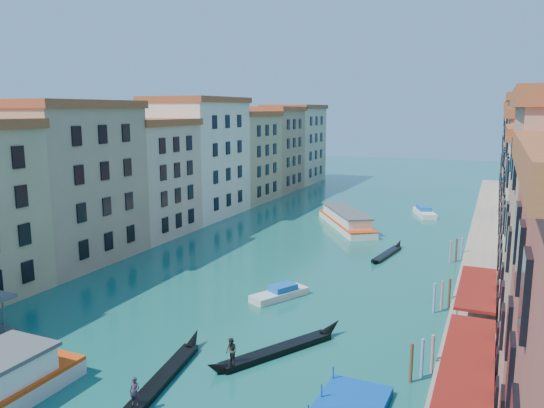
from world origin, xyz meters
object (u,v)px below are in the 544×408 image
at_px(gondola_fore, 164,374).
at_px(gondola_right, 275,348).
at_px(vaporetto_far, 346,219).
at_px(blue_dock, 350,407).

bearing_deg(gondola_fore, gondola_right, 40.85).
height_order(vaporetto_far, gondola_right, vaporetto_far).
bearing_deg(vaporetto_far, gondola_fore, -120.55).
bearing_deg(gondola_right, blue_dock, -5.50).
height_order(gondola_fore, blue_dock, gondola_fore).
bearing_deg(gondola_fore, blue_dock, -3.02).
xyz_separation_m(gondola_right, blue_dock, (7.41, -5.39, -0.25)).
bearing_deg(blue_dock, vaporetto_far, 107.10).
bearing_deg(vaporetto_far, gondola_right, -113.39).
height_order(vaporetto_far, gondola_fore, vaporetto_far).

